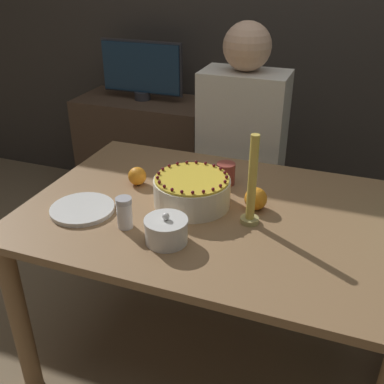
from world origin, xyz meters
TOP-DOWN VIEW (x-y plane):
  - ground_plane at (0.00, 0.00)m, footprint 12.00×12.00m
  - wall_behind at (0.00, 1.40)m, footprint 8.00×0.05m
  - dining_table at (0.00, 0.00)m, footprint 1.35×0.92m
  - cake at (-0.09, 0.01)m, footprint 0.28×0.28m
  - sugar_bowl at (-0.09, -0.25)m, footprint 0.14×0.14m
  - sugar_shaker at (-0.25, -0.21)m, footprint 0.05×0.05m
  - plate_stack at (-0.44, -0.17)m, footprint 0.23×0.23m
  - candle at (0.13, -0.04)m, footprint 0.06×0.06m
  - cup at (-0.03, 0.21)m, footprint 0.07×0.07m
  - orange_fruit_0 at (0.13, 0.06)m, footprint 0.08×0.08m
  - orange_fruit_1 at (-0.35, 0.08)m, footprint 0.07×0.07m
  - person_man_blue_shirt at (-0.08, 0.66)m, footprint 0.40×0.34m
  - side_cabinet at (-0.85, 1.15)m, footprint 0.84×0.42m
  - tv_monitor at (-0.85, 1.15)m, footprint 0.53×0.10m

SIDE VIEW (x-z plane):
  - ground_plane at x=0.00m, z-range 0.00..0.00m
  - side_cabinet at x=-0.85m, z-range 0.00..0.72m
  - person_man_blue_shirt at x=-0.08m, z-range -0.08..1.21m
  - dining_table at x=0.00m, z-range 0.25..0.97m
  - plate_stack at x=-0.44m, z-range 0.72..0.74m
  - orange_fruit_1 at x=-0.35m, z-range 0.72..0.80m
  - orange_fruit_0 at x=0.13m, z-range 0.72..0.80m
  - sugar_bowl at x=-0.09m, z-range 0.71..0.82m
  - cup at x=-0.03m, z-range 0.72..0.81m
  - cake at x=-0.09m, z-range 0.72..0.84m
  - sugar_shaker at x=-0.25m, z-range 0.72..0.83m
  - candle at x=0.13m, z-range 0.70..1.01m
  - tv_monitor at x=-0.85m, z-range 0.73..1.09m
  - wall_behind at x=0.00m, z-range 0.00..2.60m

